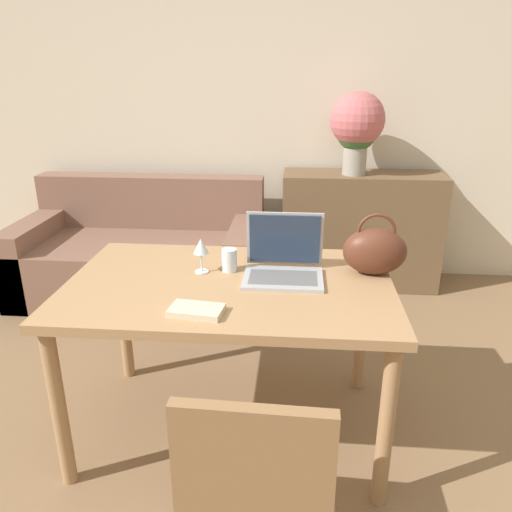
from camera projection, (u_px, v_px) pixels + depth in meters
wall_back at (262, 102)px, 3.80m from camera, size 10.00×0.06×2.70m
dining_table at (230, 300)px, 2.14m from camera, size 1.37×0.88×0.75m
chair at (258, 483)px, 1.44m from camera, size 0.45×0.45×0.83m
couch at (143, 255)px, 3.73m from camera, size 1.75×0.92×0.82m
sideboard at (360, 230)px, 3.81m from camera, size 1.17×0.40×0.87m
laptop at (284, 260)px, 2.16m from camera, size 0.34×0.29×0.26m
drinking_glass at (230, 260)px, 2.20m from camera, size 0.07×0.07×0.10m
wine_glass at (201, 248)px, 2.16m from camera, size 0.07×0.07×0.16m
handbag at (375, 251)px, 2.15m from camera, size 0.27×0.16×0.27m
flower_vase at (357, 126)px, 3.50m from camera, size 0.38×0.38×0.58m
book at (196, 310)px, 1.83m from camera, size 0.21×0.14×0.02m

